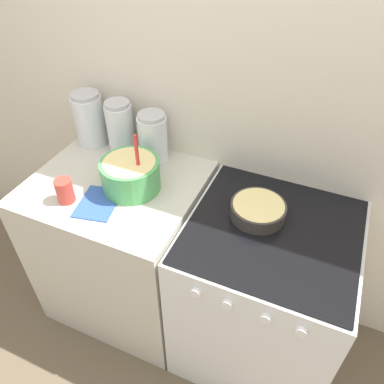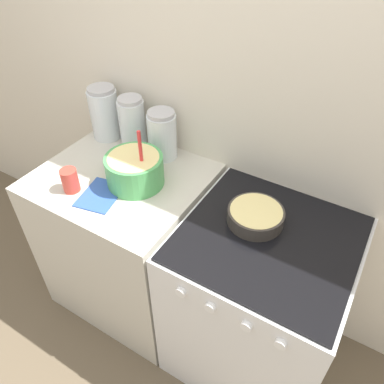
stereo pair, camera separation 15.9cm
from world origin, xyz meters
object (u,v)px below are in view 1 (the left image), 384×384
at_px(stove, 261,293).
at_px(storage_jar_right, 153,140).
at_px(tin_can, 65,191).
at_px(mixing_bowl, 130,173).
at_px(baking_pan, 258,210).
at_px(storage_jar_left, 90,122).
at_px(storage_jar_middle, 121,131).

relative_size(stove, storage_jar_right, 3.57).
distance_m(stove, tin_can, 1.02).
bearing_deg(mixing_bowl, stove, -0.16).
bearing_deg(stove, baking_pan, 149.31).
xyz_separation_m(stove, storage_jar_right, (-0.67, 0.24, 0.55)).
xyz_separation_m(storage_jar_left, tin_can, (0.16, -0.43, -0.06)).
xyz_separation_m(mixing_bowl, tin_can, (-0.21, -0.19, -0.03)).
bearing_deg(storage_jar_right, mixing_bowl, -86.50).
bearing_deg(storage_jar_right, storage_jar_middle, 180.00).
relative_size(storage_jar_middle, storage_jar_right, 1.09).
xyz_separation_m(storage_jar_middle, storage_jar_right, (0.18, -0.00, -0.01)).
xyz_separation_m(stove, mixing_bowl, (-0.66, 0.00, 0.52)).
bearing_deg(mixing_bowl, baking_pan, 4.84).
relative_size(baking_pan, storage_jar_right, 0.93).
height_order(storage_jar_left, tin_can, storage_jar_left).
height_order(mixing_bowl, tin_can, mixing_bowl).
bearing_deg(tin_can, stove, 12.26).
height_order(stove, storage_jar_middle, storage_jar_middle).
relative_size(stove, tin_can, 8.06).
xyz_separation_m(baking_pan, storage_jar_right, (-0.59, 0.19, 0.07)).
bearing_deg(storage_jar_left, storage_jar_middle, 0.00).
relative_size(storage_jar_right, tin_can, 2.26).
relative_size(mixing_bowl, tin_can, 2.63).
bearing_deg(storage_jar_middle, stove, -16.03).
bearing_deg(tin_can, storage_jar_middle, 87.65).
distance_m(storage_jar_left, tin_can, 0.47).
height_order(baking_pan, tin_can, tin_can).
height_order(stove, baking_pan, baking_pan).
relative_size(baking_pan, tin_can, 2.10).
xyz_separation_m(stove, storage_jar_left, (-1.03, 0.24, 0.56)).
relative_size(storage_jar_middle, tin_can, 2.47).
relative_size(baking_pan, storage_jar_left, 0.82).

